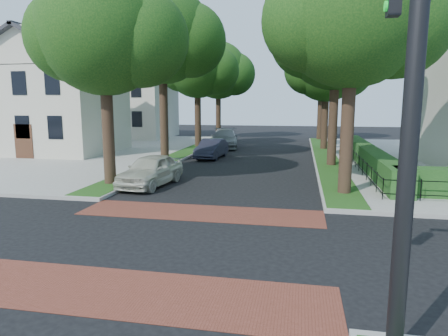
{
  "coord_description": "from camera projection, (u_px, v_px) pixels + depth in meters",
  "views": [
    {
      "loc": [
        3.56,
        -10.71,
        4.05
      ],
      "look_at": [
        0.75,
        3.89,
        1.6
      ],
      "focal_mm": 32.0,
      "sensor_mm": 36.0,
      "label": 1
    }
  ],
  "objects": [
    {
      "name": "tree_left_near",
      "position": [
        108.0,
        32.0,
        18.53
      ],
      "size": [
        7.5,
        6.45,
        10.2
      ],
      "color": "black",
      "rests_on": "sidewalk_nw"
    },
    {
      "name": "crosswalk_far",
      "position": [
        201.0,
        213.0,
        14.8
      ],
      "size": [
        9.0,
        2.2,
        0.01
      ],
      "primitive_type": "cube",
      "color": "brown",
      "rests_on": "ground"
    },
    {
      "name": "tree_right_far",
      "position": [
        328.0,
        67.0,
        33.0
      ],
      "size": [
        7.25,
        6.23,
        9.74
      ],
      "color": "black",
      "rests_on": "sidewalk_ne"
    },
    {
      "name": "grass_strip_ne",
      "position": [
        326.0,
        156.0,
        29.17
      ],
      "size": [
        1.6,
        29.8,
        0.02
      ],
      "primitive_type": "cube",
      "color": "#194C15",
      "rests_on": "sidewalk_ne"
    },
    {
      "name": "tree_right_back",
      "position": [
        323.0,
        71.0,
        41.67
      ],
      "size": [
        7.5,
        6.45,
        10.2
      ],
      "color": "black",
      "rests_on": "sidewalk_ne"
    },
    {
      "name": "house_left_far",
      "position": [
        129.0,
        93.0,
        44.77
      ],
      "size": [
        10.0,
        9.0,
        10.14
      ],
      "color": "beige",
      "rests_on": "sidewalk_nw"
    },
    {
      "name": "parked_car_front",
      "position": [
        151.0,
        170.0,
        19.51
      ],
      "size": [
        2.33,
        4.7,
        1.54
      ],
      "primitive_type": "imported",
      "rotation": [
        0.0,
        0.0,
        -0.12
      ],
      "color": "beige",
      "rests_on": "ground"
    },
    {
      "name": "fence_main_road",
      "position": [
        354.0,
        158.0,
        24.85
      ],
      "size": [
        0.06,
        18.0,
        0.9
      ],
      "primitive_type": null,
      "color": "black",
      "rests_on": "sidewalk_ne"
    },
    {
      "name": "tree_left_far",
      "position": [
        199.0,
        67.0,
        35.01
      ],
      "size": [
        7.0,
        6.02,
        9.86
      ],
      "color": "black",
      "rests_on": "sidewalk_nw"
    },
    {
      "name": "parked_car_rear",
      "position": [
        224.0,
        139.0,
        35.85
      ],
      "size": [
        3.17,
        6.03,
        1.67
      ],
      "primitive_type": "imported",
      "rotation": [
        0.0,
        0.0,
        0.15
      ],
      "color": "gray",
      "rests_on": "ground"
    },
    {
      "name": "grass_strip_nw",
      "position": [
        184.0,
        153.0,
        31.19
      ],
      "size": [
        1.6,
        29.8,
        0.02
      ],
      "primitive_type": "cube",
      "color": "#194C15",
      "rests_on": "sidewalk_nw"
    },
    {
      "name": "house_left_near",
      "position": [
        55.0,
        90.0,
        31.21
      ],
      "size": [
        10.0,
        9.0,
        10.14
      ],
      "color": "beige",
      "rests_on": "sidewalk_nw"
    },
    {
      "name": "ground",
      "position": [
        174.0,
        242.0,
        11.7
      ],
      "size": [
        120.0,
        120.0,
        0.0
      ],
      "primitive_type": "plane",
      "color": "black",
      "rests_on": "ground"
    },
    {
      "name": "tree_left_mid",
      "position": [
        165.0,
        36.0,
        26.12
      ],
      "size": [
        8.0,
        6.88,
        11.48
      ],
      "color": "black",
      "rests_on": "sidewalk_nw"
    },
    {
      "name": "tree_left_back",
      "position": [
        220.0,
        71.0,
        43.7
      ],
      "size": [
        7.75,
        6.66,
        10.44
      ],
      "color": "black",
      "rests_on": "sidewalk_nw"
    },
    {
      "name": "crosswalk_near",
      "position": [
        128.0,
        292.0,
        8.6
      ],
      "size": [
        9.0,
        2.2,
        0.01
      ],
      "primitive_type": "cube",
      "color": "brown",
      "rests_on": "ground"
    },
    {
      "name": "tree_right_mid",
      "position": [
        338.0,
        36.0,
        24.13
      ],
      "size": [
        8.25,
        7.09,
        11.22
      ],
      "color": "black",
      "rests_on": "sidewalk_ne"
    },
    {
      "name": "traffic_signal",
      "position": [
        396.0,
        56.0,
        5.75
      ],
      "size": [
        2.17,
        2.0,
        8.0
      ],
      "color": "black",
      "rests_on": "sidewalk_se"
    },
    {
      "name": "hedge_main_road",
      "position": [
        368.0,
        156.0,
        24.68
      ],
      "size": [
        1.0,
        18.0,
        1.2
      ],
      "primitive_type": "cube",
      "color": "#174318",
      "rests_on": "sidewalk_ne"
    },
    {
      "name": "sidewalk_nw",
      "position": [
        23.0,
        150.0,
        33.74
      ],
      "size": [
        30.0,
        30.0,
        0.15
      ],
      "primitive_type": "cube",
      "color": "gray",
      "rests_on": "ground"
    },
    {
      "name": "tree_right_near",
      "position": [
        355.0,
        15.0,
        16.42
      ],
      "size": [
        7.75,
        6.67,
        10.66
      ],
      "color": "black",
      "rests_on": "sidewalk_ne"
    },
    {
      "name": "parked_car_middle",
      "position": [
        212.0,
        149.0,
        29.19
      ],
      "size": [
        1.78,
        4.35,
        1.4
      ],
      "primitive_type": "imported",
      "rotation": [
        0.0,
        0.0,
        -0.07
      ],
      "color": "#212332",
      "rests_on": "ground"
    }
  ]
}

